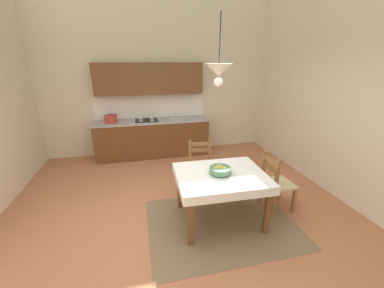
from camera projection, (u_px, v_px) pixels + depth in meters
name	position (u px, v px, depth m)	size (l,w,h in m)	color
ground_plane	(183.00, 224.00, 3.47)	(6.02, 6.62, 0.10)	#B7704C
wall_back	(157.00, 68.00, 5.58)	(6.02, 0.12, 4.15)	beige
wall_right	(371.00, 73.00, 3.35)	(0.12, 6.62, 4.15)	beige
area_rug	(221.00, 223.00, 3.41)	(2.10, 1.60, 0.01)	#82674C
kitchen_cabinetry	(152.00, 121.00, 5.63)	(2.70, 0.63, 2.20)	brown
dining_table	(221.00, 182.00, 3.30)	(1.27, 1.04, 0.75)	brown
dining_chair_kitchen_side	(201.00, 168.00, 4.14)	(0.46, 0.46, 0.93)	#D1BC89
dining_chair_window_side	(276.00, 184.00, 3.62)	(0.43, 0.43, 0.93)	#D1BC89
fruit_bowl	(220.00, 170.00, 3.23)	(0.30, 0.30, 0.12)	#4C7F5B
pendant_lamp	(219.00, 71.00, 2.72)	(0.32, 0.32, 0.80)	black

